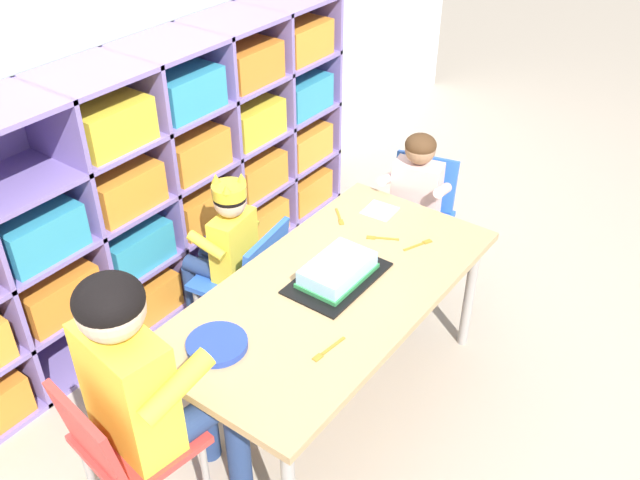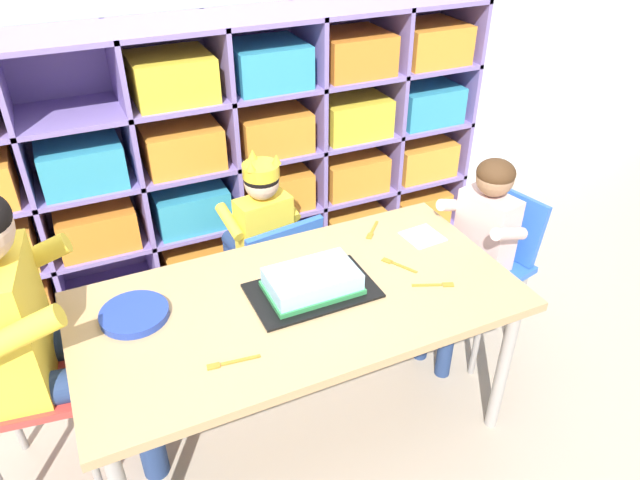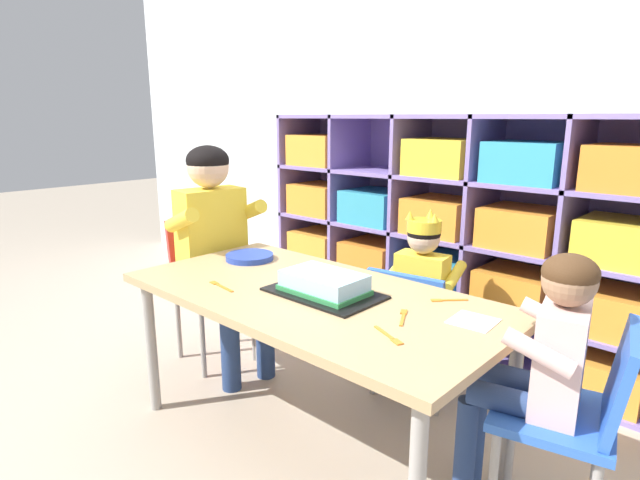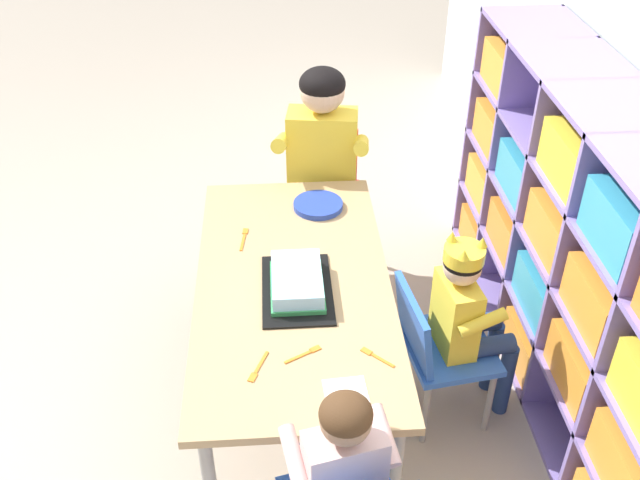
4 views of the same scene
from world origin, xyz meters
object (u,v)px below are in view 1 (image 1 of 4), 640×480
Objects in this scene: activity_table at (332,298)px; birthday_cake_on_tray at (337,272)px; classroom_chair_blue at (248,274)px; classroom_chair_adult_side at (125,446)px; child_with_crown at (225,239)px; classroom_chair_guest_side at (417,214)px; paper_plate_stack at (217,344)px; fork_beside_plate_stack at (327,350)px; fork_near_cake_tray at (419,244)px; fork_scattered_mid_table at (381,238)px; guest_at_table_side at (413,201)px; fork_by_napkin at (340,218)px; adult_helper_seated at (146,377)px.

birthday_cake_on_tray is (0.05, 0.01, 0.08)m from activity_table.
classroom_chair_adult_side reaches higher than classroom_chair_blue.
activity_table is 1.70× the size of child_with_crown.
classroom_chair_guest_side is 3.33× the size of paper_plate_stack.
birthday_cake_on_tray is 0.53m from paper_plate_stack.
birthday_cake_on_tray is at bearing -91.79° from classroom_chair_adult_side.
activity_table is at bearing 73.49° from child_with_crown.
classroom_chair_guest_side is (0.75, -0.50, -0.08)m from child_with_crown.
fork_beside_plate_stack is at bearing 52.79° from classroom_chair_blue.
fork_near_cake_tray is (1.27, -0.29, 0.15)m from classroom_chair_adult_side.
classroom_chair_adult_side is 1.31m from fork_near_cake_tray.
classroom_chair_blue is (0.10, 0.51, -0.18)m from activity_table.
fork_scattered_mid_table is at bearing 106.65° from child_with_crown.
classroom_chair_blue is at bearing -179.83° from fork_scattered_mid_table.
fork_near_cake_tray is at bearing -15.31° from paper_plate_stack.
guest_at_table_side reaches higher than classroom_chair_adult_side.
fork_scattered_mid_table is (-0.48, -0.09, 0.17)m from classroom_chair_guest_side.
guest_at_table_side is 0.39m from fork_by_napkin.
birthday_cake_on_tray is 0.41m from fork_by_napkin.
birthday_cake_on_tray reaches higher than activity_table.
guest_at_table_side is 6.75× the size of fork_scattered_mid_table.
adult_helper_seated is 0.27m from paper_plate_stack.
birthday_cake_on_tray is 3.11× the size of fork_scattered_mid_table.
fork_beside_plate_stack is (-0.28, -0.18, 0.05)m from activity_table.
child_with_crown is 1.15× the size of classroom_chair_adult_side.
fork_by_napkin is at bearing -62.65° from fork_near_cake_tray.
classroom_chair_guest_side is at bearing 143.51° from classroom_chair_blue.
adult_helper_seated is 1.11m from fork_scattered_mid_table.
fork_by_napkin is at bearing -124.89° from guest_at_table_side.
fork_scattered_mid_table is (0.84, -0.10, -0.01)m from paper_plate_stack.
adult_helper_seated reaches higher than birthday_cake_on_tray.
classroom_chair_adult_side is at bearing 137.29° from fork_by_napkin.
fork_beside_plate_stack is at bearing -87.80° from classroom_chair_guest_side.
classroom_chair_blue is 0.55× the size of adult_helper_seated.
child_with_crown is (0.09, 0.61, -0.04)m from activity_table.
classroom_chair_adult_side reaches higher than fork_beside_plate_stack.
fork_near_cake_tray is at bearing -16.58° from activity_table.
birthday_cake_on_tray is (0.79, -0.14, -0.03)m from adult_helper_seated.
guest_at_table_side is at bearing 6.60° from birthday_cake_on_tray.
guest_at_table_side is at bearing 21.67° from fork_beside_plate_stack.
activity_table is at bearing -93.57° from adult_helper_seated.
fork_by_napkin is (0.29, -0.27, 0.24)m from classroom_chair_blue.
paper_plate_stack is (-0.52, 0.11, -0.02)m from birthday_cake_on_tray.
child_with_crown is 0.66m from fork_scattered_mid_table.
adult_helper_seated is 1.49m from guest_at_table_side.
child_with_crown is at bearing -90.81° from classroom_chair_blue.
adult_helper_seated reaches higher than activity_table.
fork_by_napkin is (-0.35, 0.15, 0.04)m from guest_at_table_side.
classroom_chair_guest_side is 0.82m from birthday_cake_on_tray.
guest_at_table_side reaches higher than classroom_chair_blue.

